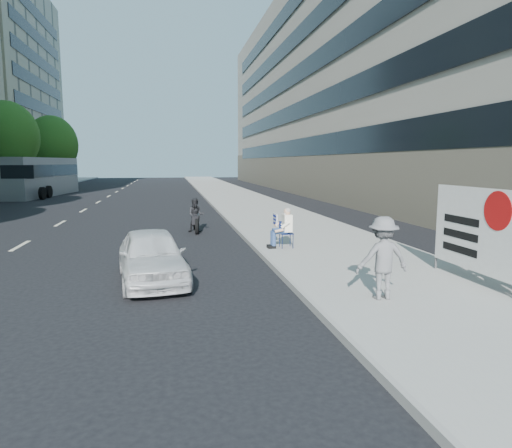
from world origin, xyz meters
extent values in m
plane|color=black|center=(0.00, 0.00, 0.00)|extent=(160.00, 160.00, 0.00)
cube|color=gray|center=(4.00, 20.00, 0.07)|extent=(5.00, 120.00, 0.15)
cube|color=gray|center=(17.00, 32.00, 10.00)|extent=(14.00, 70.00, 20.00)
cylinder|color=#382616|center=(-13.70, 30.00, 1.49)|extent=(0.30, 0.30, 2.97)
ellipsoid|color=#1E4D14|center=(-13.70, 30.00, 4.89)|extent=(4.80, 4.80, 5.52)
cylinder|color=#382616|center=(-13.70, 44.00, 1.31)|extent=(0.30, 0.30, 2.62)
ellipsoid|color=#1E4D14|center=(-13.70, 44.00, 4.79)|extent=(5.40, 5.40, 6.21)
cylinder|color=#111C4D|center=(2.22, 5.01, 0.38)|extent=(0.02, 0.02, 0.45)
cylinder|color=#111C4D|center=(2.58, 5.01, 0.38)|extent=(0.02, 0.02, 0.45)
cylinder|color=#111C4D|center=(2.22, 5.37, 0.38)|extent=(0.02, 0.02, 0.45)
cylinder|color=#111C4D|center=(2.58, 5.37, 0.38)|extent=(0.02, 0.02, 0.45)
cube|color=#111C4D|center=(2.40, 5.19, 0.61)|extent=(0.40, 0.40, 0.03)
cube|color=#111C4D|center=(2.40, 5.38, 0.80)|extent=(0.40, 0.02, 0.40)
cylinder|color=navy|center=(2.18, 5.09, 0.70)|extent=(0.44, 0.17, 0.17)
cylinder|color=navy|center=(1.96, 5.09, 0.47)|extent=(0.14, 0.14, 0.46)
cube|color=black|center=(1.90, 5.09, 0.20)|extent=(0.26, 0.11, 0.10)
cylinder|color=navy|center=(2.18, 5.29, 0.70)|extent=(0.44, 0.17, 0.17)
cylinder|color=navy|center=(1.96, 5.29, 0.47)|extent=(0.14, 0.14, 0.46)
cube|color=black|center=(1.90, 5.29, 0.20)|extent=(0.26, 0.11, 0.10)
cube|color=white|center=(2.42, 5.19, 0.96)|extent=(0.26, 0.42, 0.56)
sphere|color=tan|center=(2.42, 5.19, 1.33)|extent=(0.23, 0.23, 0.23)
ellipsoid|color=gray|center=(2.44, 5.19, 1.36)|extent=(0.22, 0.24, 0.19)
ellipsoid|color=gray|center=(2.34, 5.19, 1.26)|extent=(0.10, 0.14, 0.13)
cylinder|color=white|center=(2.30, 4.95, 0.93)|extent=(0.30, 0.10, 0.25)
cylinder|color=tan|center=(2.10, 4.95, 0.75)|extent=(0.29, 0.09, 0.14)
cylinder|color=white|center=(2.35, 5.45, 0.98)|extent=(0.26, 0.20, 0.32)
cylinder|color=tan|center=(2.22, 5.59, 0.88)|extent=(0.30, 0.21, 0.18)
cube|color=white|center=(2.15, 5.74, 1.01)|extent=(0.03, 0.55, 0.40)
imported|color=slate|center=(2.91, -0.61, 0.99)|extent=(1.10, 0.64, 1.69)
cylinder|color=#4C4C4C|center=(5.51, 1.60, 1.25)|extent=(0.06, 0.06, 2.20)
cube|color=silver|center=(5.49, 0.10, 1.40)|extent=(0.04, 3.00, 1.90)
cylinder|color=#A50C0C|center=(5.47, -0.60, 1.90)|extent=(0.01, 0.84, 0.84)
cube|color=black|center=(5.47, 0.60, 1.55)|extent=(0.01, 1.30, 0.18)
cube|color=black|center=(5.47, 0.60, 1.20)|extent=(0.01, 1.30, 0.18)
cube|color=black|center=(5.47, 0.60, 0.85)|extent=(0.01, 1.30, 0.18)
imported|color=silver|center=(-1.76, 2.21, 0.65)|extent=(1.99, 3.96, 1.29)
cylinder|color=black|center=(-0.25, 9.47, 0.32)|extent=(0.20, 0.65, 0.64)
cylinder|color=black|center=(-0.25, 10.87, 0.32)|extent=(0.20, 0.65, 0.64)
cube|color=black|center=(-0.25, 10.17, 0.55)|extent=(0.39, 1.22, 0.35)
imported|color=black|center=(-0.25, 10.07, 0.71)|extent=(0.75, 0.62, 1.42)
cube|color=slate|center=(-12.34, 33.49, 1.65)|extent=(4.01, 12.22, 3.30)
cube|color=black|center=(-13.61, 33.49, 2.20)|extent=(1.53, 11.41, 1.00)
cube|color=black|center=(-11.07, 33.49, 2.20)|extent=(1.53, 11.41, 1.00)
cube|color=black|center=(-12.34, 27.47, 2.20)|extent=(2.39, 0.37, 1.00)
cylinder|color=black|center=(-13.59, 28.99, 0.50)|extent=(0.38, 1.02, 1.00)
cylinder|color=black|center=(-11.09, 28.99, 0.50)|extent=(0.38, 1.02, 1.00)
cylinder|color=black|center=(-13.59, 30.99, 0.50)|extent=(0.38, 1.02, 1.00)
cylinder|color=black|center=(-11.09, 30.99, 0.50)|extent=(0.38, 1.02, 1.00)
cylinder|color=black|center=(-13.59, 36.99, 0.50)|extent=(0.38, 1.02, 1.00)
cylinder|color=black|center=(-11.09, 36.99, 0.50)|extent=(0.38, 1.02, 1.00)
cylinder|color=black|center=(-13.59, 38.49, 0.50)|extent=(0.38, 1.02, 1.00)
cylinder|color=black|center=(-11.09, 38.49, 0.50)|extent=(0.38, 1.02, 1.00)
camera|label=1|loc=(-1.28, -9.01, 2.91)|focal=32.00mm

